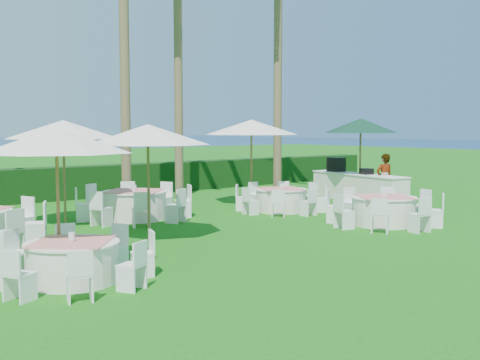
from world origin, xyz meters
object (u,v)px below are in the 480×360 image
object	(u,v)px
banquet_table_e	(134,204)
umbrella_c	(63,129)
umbrella_d	(251,127)
umbrella_b	(148,134)
staff_person	(384,179)
umbrella_green	(361,126)
umbrella_a	(56,140)
banquet_table_f	(281,199)
buffet_table	(357,186)
banquet_table_c	(384,210)
banquet_table_a	(72,261)

from	to	relation	value
banquet_table_e	umbrella_c	size ratio (longest dim) A/B	1.02
umbrella_d	banquet_table_e	bearing A→B (deg)	-176.25
umbrella_b	staff_person	bearing A→B (deg)	4.42
umbrella_b	umbrella_green	world-z (taller)	umbrella_green
umbrella_a	umbrella_d	world-z (taller)	umbrella_d
banquet_table_e	staff_person	xyz separation A→B (m)	(8.52, -2.33, 0.44)
umbrella_c	banquet_table_e	bearing A→B (deg)	-5.59
banquet_table_e	staff_person	world-z (taller)	staff_person
banquet_table_f	banquet_table_e	bearing A→B (deg)	161.76
umbrella_a	umbrella_green	size ratio (longest dim) A/B	0.94
umbrella_a	buffet_table	size ratio (longest dim) A/B	0.64
umbrella_green	umbrella_b	bearing A→B (deg)	-169.53
banquet_table_e	umbrella_green	distance (m)	8.88
buffet_table	umbrella_b	bearing A→B (deg)	-169.02
banquet_table_c	umbrella_c	size ratio (longest dim) A/B	0.99
banquet_table_a	banquet_table_c	xyz separation A→B (m)	(9.12, 0.45, 0.04)
umbrella_a	umbrella_b	size ratio (longest dim) A/B	0.96
umbrella_d	buffet_table	world-z (taller)	umbrella_d
banquet_table_e	umbrella_b	size ratio (longest dim) A/B	1.10
banquet_table_f	umbrella_d	size ratio (longest dim) A/B	0.92
staff_person	umbrella_c	bearing A→B (deg)	3.27
umbrella_c	umbrella_green	bearing A→B (deg)	-7.99
banquet_table_e	umbrella_d	distance (m)	5.20
banquet_table_a	banquet_table_f	xyz separation A→B (m)	(8.78, 4.18, 0.01)
buffet_table	umbrella_a	bearing A→B (deg)	-163.92
umbrella_a	umbrella_b	world-z (taller)	umbrella_b
banquet_table_e	umbrella_d	size ratio (longest dim) A/B	1.03
umbrella_a	staff_person	xyz separation A→B (m)	(12.78, 2.53, -1.55)
umbrella_green	staff_person	xyz separation A→B (m)	(0.04, -1.05, -1.84)
banquet_table_f	umbrella_d	world-z (taller)	umbrella_d
banquet_table_e	staff_person	size ratio (longest dim) A/B	1.84
banquet_table_f	umbrella_c	size ratio (longest dim) A/B	0.91
banquet_table_f	umbrella_c	bearing A→B (deg)	165.57
umbrella_a	staff_person	bearing A→B (deg)	11.19
umbrella_d	umbrella_c	bearing A→B (deg)	-179.05
umbrella_green	buffet_table	size ratio (longest dim) A/B	0.68
banquet_table_e	umbrella_c	distance (m)	2.96
umbrella_a	staff_person	world-z (taller)	umbrella_a
banquet_table_a	staff_person	bearing A→B (deg)	14.43
umbrella_green	buffet_table	distance (m)	2.19
umbrella_green	umbrella_d	bearing A→B (deg)	157.36
umbrella_b	buffet_table	distance (m)	10.17
umbrella_green	banquet_table_f	bearing A→B (deg)	-177.41
umbrella_a	umbrella_c	distance (m)	5.54
banquet_table_f	umbrella_green	world-z (taller)	umbrella_green
umbrella_a	umbrella_c	size ratio (longest dim) A/B	0.89
umbrella_a	umbrella_green	distance (m)	13.24
umbrella_a	umbrella_green	bearing A→B (deg)	15.70
banquet_table_e	banquet_table_f	bearing A→B (deg)	-18.24
banquet_table_e	buffet_table	bearing A→B (deg)	-8.01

